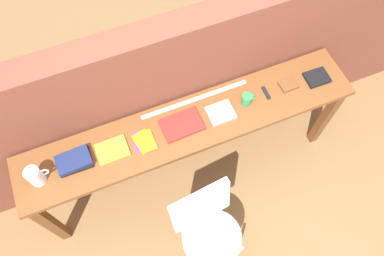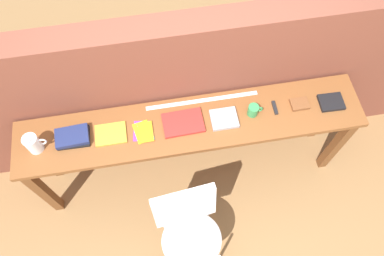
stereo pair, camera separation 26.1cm
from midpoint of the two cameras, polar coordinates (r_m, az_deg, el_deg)
ground_plane at (r=3.37m, az=-0.61°, el=-10.76°), size 40.00×40.00×0.00m
brick_wall_back at (r=2.92m, az=-5.48°, el=4.89°), size 6.00×0.20×1.54m
sideboard at (r=2.78m, az=-3.07°, el=-0.91°), size 2.50×0.44×0.88m
chair_white_moulded at (r=2.76m, az=-0.32°, el=-15.16°), size 0.48×0.49×0.89m
pitcher_white at (r=2.66m, az=-25.41°, el=-6.91°), size 0.14×0.10×0.18m
book_stack_leftmost at (r=2.66m, az=-20.24°, el=-5.01°), size 0.23×0.17×0.06m
magazine_cycling at (r=2.64m, az=-14.85°, el=-3.56°), size 0.22×0.17×0.01m
pamphlet_pile_colourful at (r=2.62m, az=-10.00°, el=-2.25°), size 0.15×0.19×0.01m
book_open_centre at (r=2.64m, az=-4.39°, el=0.24°), size 0.29×0.20×0.02m
book_grey_hardcover at (r=2.68m, az=1.63°, el=2.06°), size 0.19×0.16×0.03m
mug at (r=2.71m, az=5.69°, el=4.14°), size 0.11×0.08×0.09m
multitool_folded at (r=2.80m, az=8.62°, el=5.07°), size 0.03×0.11×0.02m
leather_journal_brown at (r=2.86m, az=11.97°, el=6.21°), size 0.13×0.10×0.02m
book_repair_rightmost at (r=2.95m, az=16.12°, el=7.17°), size 0.18×0.15×0.03m
ruler_metal_back_edge at (r=2.75m, az=-2.28°, el=4.13°), size 0.83×0.03×0.00m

